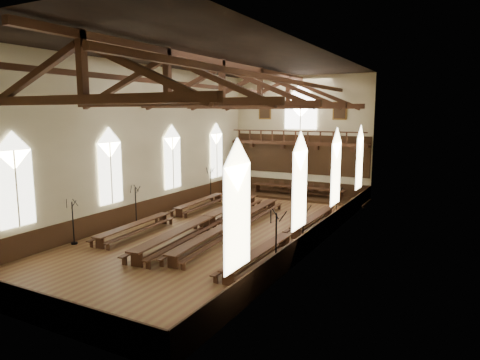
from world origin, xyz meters
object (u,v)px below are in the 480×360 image
Objects in this scene: candelabrum_left_mid at (136,212)px; candelabrum_right_near at (276,253)px; refectory_row_c at (234,223)px; high_table at (297,188)px; dais at (297,197)px; candelabrum_left_far at (211,189)px; refectory_row_a at (171,213)px; candelabrum_right_mid at (303,236)px; refectory_row_d at (291,234)px; candelabrum_left_near at (74,231)px; refectory_row_b at (207,219)px; candelabrum_right_far at (336,212)px.

candelabrum_right_near is (11.10, -3.50, 0.11)m from candelabrum_left_mid.
refectory_row_c is 1.76× the size of high_table.
candelabrum_left_far reaches higher than dais.
candelabrum_left_mid is (-1.41, -1.73, 0.26)m from refectory_row_a.
candelabrum_right_near is 3.43m from candelabrum_right_mid.
candelabrum_left_near reaches higher than refectory_row_d.
candelabrum_left_far reaches higher than candelabrum_right_mid.
candelabrum_right_mid is (5.14, -12.82, 0.63)m from dais.
high_table is 17.04m from candelabrum_right_near.
candelabrum_left_far reaches higher than refectory_row_a.
candelabrum_left_mid is at bearing -129.33° from refectory_row_a.
refectory_row_a is 4.90m from refectory_row_c.
high_table is 3.21× the size of candelabrum_left_mid.
refectory_row_c reaches higher than refectory_row_d.
high_table is at bearing 107.55° from candelabrum_right_near.
candelabrum_left_far reaches higher than refectory_row_b.
refectory_row_c is at bearing -49.99° from candelabrum_left_far.
high_table is 3.30× the size of candelabrum_right_far.
dais is at bearing 111.84° from candelabrum_right_mid.
high_table is (-4.13, 11.95, 0.32)m from refectory_row_d.
refectory_row_b is at bearing 144.58° from candelabrum_right_near.
candelabrum_left_mid reaches higher than candelabrum_right_far.
refectory_row_a is 0.92× the size of refectory_row_b.
candelabrum_right_mid is (11.10, 4.77, -0.01)m from candelabrum_left_near.
refectory_row_c is 5.01m from candelabrum_right_mid.
refectory_row_a is 5.60× the size of candelabrum_left_near.
refectory_row_d is 5.61× the size of candelabrum_left_mid.
refectory_row_c reaches higher than refectory_row_a.
refectory_row_b is 1.88× the size of high_table.
candelabrum_right_near is at bearing -45.13° from refectory_row_c.
refectory_row_a is at bearing -112.44° from high_table.
candelabrum_right_near is (9.69, -5.23, 0.37)m from refectory_row_a.
candelabrum_left_mid is at bearing 162.49° from candelabrum_right_near.
high_table is at bearing 64.92° from candelabrum_left_mid.
candelabrum_left_far is 14.23m from candelabrum_right_mid.
refectory_row_c is 8.82m from candelabrum_left_near.
dais is 1.45× the size of high_table.
refectory_row_b is 4.74m from candelabrum_left_mid.
candelabrum_right_mid reaches higher than refectory_row_a.
candelabrum_right_near is at bearing -76.75° from refectory_row_d.
candelabrum_right_mid reaches higher than high_table.
candelabrum_left_mid is 11.10m from candelabrum_right_mid.
high_table is (4.55, 11.01, 0.33)m from refectory_row_a.
candelabrum_right_far is at bearing -52.50° from high_table.
candelabrum_left_mid reaches higher than dais.
candelabrum_right_mid reaches higher than refectory_row_c.
candelabrum_left_far is 1.10× the size of candelabrum_right_far.
candelabrum_right_far reaches higher than refectory_row_b.
dais is at bearing 127.50° from candelabrum_right_far.
candelabrum_right_near is (5.14, -16.24, 0.04)m from high_table.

